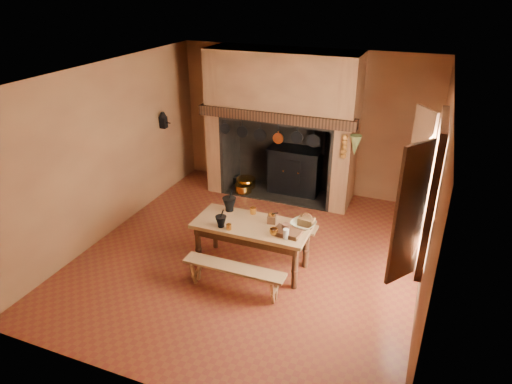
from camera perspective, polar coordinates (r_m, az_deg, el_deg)
floor at (r=7.24m, az=-0.65°, el=-7.82°), size 5.50×5.50×0.00m
ceiling at (r=6.17m, az=-0.78°, el=14.48°), size 5.50×5.50×0.00m
back_wall at (r=9.04m, az=5.98°, el=8.77°), size 5.00×0.02×2.80m
wall_left at (r=7.82m, az=-18.00°, el=4.95°), size 0.02×5.50×2.80m
wall_right at (r=6.17m, az=21.33°, el=-1.09°), size 0.02×5.50×2.80m
wall_front at (r=4.48m, az=-14.39°, el=-10.55°), size 5.00×0.02×2.80m
chimney_breast at (r=8.60m, az=3.32°, el=10.86°), size 2.95×0.96×2.80m
iron_range at (r=9.08m, az=4.94°, el=2.75°), size 1.12×0.55×1.60m
hearth_pans at (r=9.35m, az=-1.47°, el=0.94°), size 0.51×0.62×0.20m
hanging_pans at (r=8.29m, az=1.87°, el=7.06°), size 1.92×0.29×0.27m
onion_string at (r=7.96m, az=10.97°, el=5.57°), size 0.12×0.10×0.46m
herb_bunch at (r=7.91m, az=12.28°, el=5.72°), size 0.20×0.20×0.35m
window at (r=5.68m, az=20.15°, el=0.18°), size 0.39×1.75×1.76m
wall_coffee_mill at (r=8.92m, az=-11.53°, el=8.94°), size 0.23×0.16×0.31m
work_table at (r=6.66m, az=-0.50°, el=-4.85°), size 1.69×0.75×0.73m
bench_front at (r=6.32m, az=-2.76°, el=-10.06°), size 1.45×0.25×0.41m
bench_back at (r=7.31m, az=1.40°, el=-4.35°), size 1.61×0.28×0.45m
mortar_large at (r=6.92m, az=-3.35°, el=-1.45°), size 0.21×0.21×0.36m
mortar_small at (r=6.50m, az=-4.40°, el=-3.62°), size 0.16×0.16×0.28m
coffee_grinder at (r=6.60m, az=1.98°, el=-3.34°), size 0.17×0.14×0.18m
brass_mug_a at (r=6.45m, az=-3.42°, el=-4.37°), size 0.09×0.09×0.08m
brass_mug_b at (r=6.85m, az=-0.37°, el=-2.34°), size 0.09×0.09×0.10m
mixing_bowl at (r=6.52m, az=5.92°, el=-4.08°), size 0.42×0.42×0.09m
stoneware_crock at (r=6.36m, az=3.77°, el=-4.55°), size 0.14×0.14×0.13m
glass_jar at (r=6.22m, az=3.77°, el=-5.25°), size 0.11×0.11×0.14m
wicker_basket at (r=6.56m, az=6.32°, el=-3.66°), size 0.24×0.18×0.21m
wooden_tray at (r=6.35m, az=3.95°, el=-5.02°), size 0.40×0.30×0.06m
brass_cup at (r=6.31m, az=2.24°, el=-4.99°), size 0.16×0.16×0.10m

